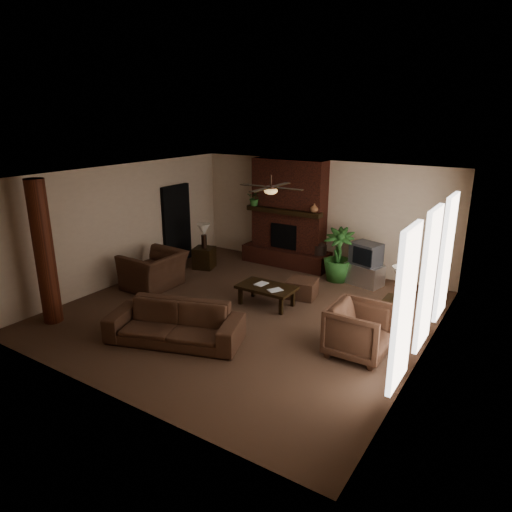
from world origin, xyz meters
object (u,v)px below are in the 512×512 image
Objects in this scene: armchair_right at (359,328)px; ottoman at (302,288)px; side_table_left at (204,258)px; armchair_left at (153,264)px; floor_vase at (320,255)px; log_column at (44,253)px; lamp_left at (204,231)px; coffee_table at (267,289)px; side_table_right at (396,313)px; floor_plant at (338,266)px; tv_stand at (364,274)px; sofa at (174,317)px; lamp_right at (401,277)px.

armchair_right is 1.64× the size of ottoman.
side_table_left is at bearing 172.65° from ottoman.
armchair_left is 4.19m from floor_vase.
side_table_left is (0.47, 4.15, -1.12)m from log_column.
coffee_table is at bearing -24.56° from lamp_left.
log_column is 6.45m from floor_vase.
side_table_right is (0.22, 1.44, -0.22)m from armchair_right.
armchair_right is 0.76× the size of floor_plant.
ottoman is 1.09× the size of side_table_right.
lamp_left is (-2.65, -1.41, 0.57)m from floor_vase.
log_column is at bearing 108.97° from armchair_right.
coffee_table is at bearing -24.56° from side_table_left.
tv_stand is 1.10× the size of floor_vase.
log_column is 5.09× the size of side_table_right.
armchair_left is 4.98m from tv_stand.
tv_stand is 4.18m from lamp_left.
coffee_table is at bearing 67.59° from armchair_right.
side_table_right is (3.16, 2.74, -0.19)m from sofa.
armchair_left reaches higher than floor_vase.
sofa is at bearing -99.62° from tv_stand.
armchair_right is 2.58m from coffee_table.
lamp_right is (0.02, 0.01, 0.73)m from side_table_right.
ottoman is at bearing -76.58° from floor_vase.
armchair_left is 3.48m from ottoman.
floor_plant is at bearing 16.89° from side_table_left.
armchair_left is at bearing -93.79° from lamp_left.
floor_vase is at bearing 64.98° from sofa.
sofa is 2.43× the size of armchair_right.
floor_plant is 2.71m from lamp_right.
sofa reaches higher than coffee_table.
log_column is 4.31× the size of lamp_right.
tv_stand is (-1.08, 3.27, -0.24)m from armchair_right.
tv_stand is 2.25m from side_table_right.
side_table_right is (1.95, -1.75, -0.09)m from floor_plant.
side_table_left is at bearing -152.11° from tv_stand.
floor_plant is at bearing 73.39° from coffee_table.
tv_stand is at bearing -12.97° from floor_vase.
armchair_left reaches higher than sofa.
sofa is 3.24m from ottoman.
side_table_left is at bearing 155.44° from coffee_table.
floor_vase reaches higher than tv_stand.
floor_vase is 0.59× the size of floor_plant.
lamp_right is at bearing 30.64° from log_column.
tv_stand is 1.31× the size of lamp_left.
side_table_right is at bearing -42.23° from tv_stand.
armchair_left is at bearing 84.52° from armchair_right.
coffee_table is 1.85× the size of lamp_left.
log_column is at bearing -126.36° from floor_plant.
sofa is 4.08m from side_table_left.
lamp_right is at bearing 22.19° from sofa.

